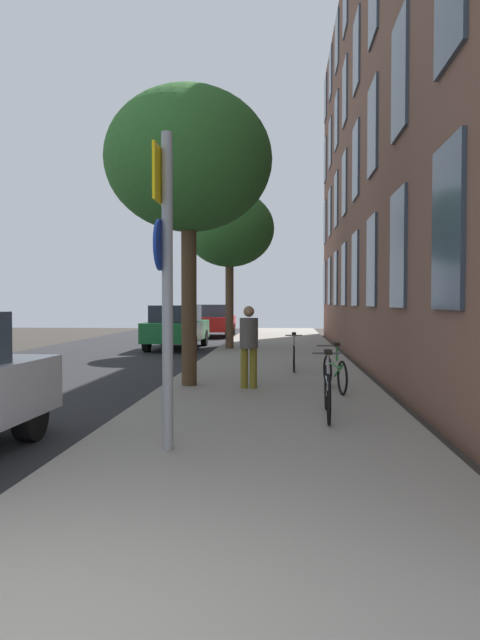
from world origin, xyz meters
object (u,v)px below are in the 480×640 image
at_px(sign_post, 165,268).
at_px(bicycle_0, 327,390).
at_px(tree_far, 229,230).
at_px(tree_near, 189,161).
at_px(car_1, 177,326).
at_px(bicycle_2, 294,355).
at_px(pedestrian_0, 249,341).
at_px(traffic_light, 227,274).
at_px(car_2, 215,320).
at_px(bicycle_1, 335,372).

relative_size(sign_post, bicycle_0, 1.96).
relative_size(tree_far, bicycle_0, 3.13).
relative_size(sign_post, tree_near, 0.60).
xyz_separation_m(sign_post, car_1, (-2.69, 14.95, -1.27)).
relative_size(bicycle_2, pedestrian_0, 1.06).
bearing_deg(bicycle_2, sign_post, -101.37).
bearing_deg(bicycle_2, bicycle_0, -86.18).
bearing_deg(bicycle_0, traffic_light, 101.73).
height_order(sign_post, bicycle_0, sign_post).
relative_size(tree_far, pedestrian_0, 3.57).
bearing_deg(pedestrian_0, bicycle_0, -64.14).
bearing_deg(bicycle_2, car_2, 104.01).
xyz_separation_m(traffic_light, car_2, (-1.39, 7.54, -1.96)).
bearing_deg(sign_post, bicycle_2, 78.63).
bearing_deg(car_2, tree_near, -84.68).
bearing_deg(car_1, tree_far, -27.73).
height_order(bicycle_2, pedestrian_0, pedestrian_0).
bearing_deg(tree_far, bicycle_0, -78.03).
bearing_deg(car_2, car_1, -93.72).
relative_size(car_1, car_2, 1.06).
relative_size(traffic_light, car_2, 0.93).
distance_m(bicycle_1, car_2, 18.68).
height_order(bicycle_1, car_2, car_2).
xyz_separation_m(tree_far, pedestrian_0, (1.25, -9.29, -3.28)).
bearing_deg(bicycle_2, pedestrian_0, -106.51).
relative_size(bicycle_2, car_1, 0.36).
bearing_deg(sign_post, car_1, 100.21).
xyz_separation_m(traffic_light, car_1, (-1.89, -0.06, -1.95)).
xyz_separation_m(tree_near, car_1, (-2.14, 10.09, -3.62)).
distance_m(tree_near, tree_far, 9.00).
bearing_deg(bicycle_2, traffic_light, 107.49).
xyz_separation_m(bicycle_0, car_2, (-4.11, 20.61, 0.34)).
bearing_deg(bicycle_0, tree_near, 130.13).
relative_size(bicycle_0, car_1, 0.39).
xyz_separation_m(bicycle_1, pedestrian_0, (-1.59, 0.17, 0.54)).
xyz_separation_m(bicycle_0, bicycle_1, (0.32, 2.46, -0.03)).
bearing_deg(tree_far, bicycle_2, -71.05).
bearing_deg(tree_far, sign_post, -87.44).
bearing_deg(sign_post, car_2, 95.57).
relative_size(pedestrian_0, car_2, 0.37).
distance_m(tree_near, bicycle_1, 4.88).
bearing_deg(bicycle_0, bicycle_2, 93.82).
height_order(sign_post, bicycle_1, sign_post).
xyz_separation_m(tree_far, bicycle_0, (2.53, -11.92, -3.79)).
relative_size(tree_near, bicycle_1, 3.43).
bearing_deg(bicycle_1, tree_near, 170.62).
relative_size(bicycle_1, pedestrian_0, 1.08).
height_order(bicycle_2, car_2, car_2).
distance_m(car_1, car_2, 7.62).
distance_m(tree_far, bicycle_1, 10.59).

